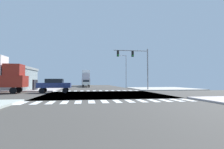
# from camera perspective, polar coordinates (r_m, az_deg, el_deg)

# --- Properties ---
(ground) EXTENTS (90.00, 90.00, 0.05)m
(ground) POSITION_cam_1_polar(r_m,az_deg,el_deg) (20.75, -2.71, -6.63)
(ground) COLOR #45413C
(sidewalk_corner_ne) EXTENTS (12.00, 12.00, 0.14)m
(sidewalk_corner_ne) POSITION_cam_1_polar(r_m,az_deg,el_deg) (35.99, 16.19, -4.50)
(sidewalk_corner_ne) COLOR #B2ADA3
(sidewalk_corner_ne) RESTS_ON ground
(sidewalk_corner_nw) EXTENTS (12.00, 12.00, 0.14)m
(sidewalk_corner_nw) POSITION_cam_1_polar(r_m,az_deg,el_deg) (34.33, -27.27, -4.46)
(sidewalk_corner_nw) COLOR #B6ABA5
(sidewalk_corner_nw) RESTS_ON ground
(crosswalk_near) EXTENTS (13.50, 2.00, 0.01)m
(crosswalk_near) POSITION_cam_1_polar(r_m,az_deg,el_deg) (13.51, -0.37, -8.92)
(crosswalk_near) COLOR white
(crosswalk_near) RESTS_ON ground
(crosswalk_far) EXTENTS (13.50, 2.00, 0.01)m
(crosswalk_far) POSITION_cam_1_polar(r_m,az_deg,el_deg) (27.98, -4.85, -5.41)
(crosswalk_far) COLOR white
(crosswalk_far) RESTS_ON ground
(traffic_signal_mast) EXTENTS (6.04, 0.55, 7.16)m
(traffic_signal_mast) POSITION_cam_1_polar(r_m,az_deg,el_deg) (29.60, 7.72, 4.97)
(traffic_signal_mast) COLOR gray
(traffic_signal_mast) RESTS_ON ground
(street_lamp) EXTENTS (1.78, 0.32, 8.03)m
(street_lamp) POSITION_cam_1_polar(r_m,az_deg,el_deg) (42.94, 4.39, 2.13)
(street_lamp) COLOR gray
(street_lamp) RESTS_ON ground
(sedan_farside_1) EXTENTS (4.30, 1.80, 1.88)m
(sedan_farside_1) POSITION_cam_1_polar(r_m,az_deg,el_deg) (24.41, -18.58, -3.16)
(sedan_farside_1) COLOR black
(sedan_farside_1) RESTS_ON ground
(suv_trailing_3) EXTENTS (1.96, 4.60, 2.34)m
(suv_trailing_3) POSITION_cam_1_polar(r_m,az_deg,el_deg) (60.84, -8.71, -2.32)
(suv_trailing_3) COLOR black
(suv_trailing_3) RESTS_ON ground
(sedan_middle_3) EXTENTS (1.80, 4.30, 1.88)m
(sedan_middle_3) POSITION_cam_1_polar(r_m,az_deg,el_deg) (43.45, -8.62, -2.76)
(sedan_middle_3) COLOR black
(sedan_middle_3) RESTS_ON ground
(box_truck_outer_1) EXTENTS (2.40, 7.20, 4.85)m
(box_truck_outer_1) POSITION_cam_1_polar(r_m,az_deg,el_deg) (52.73, -8.67, -1.08)
(box_truck_outer_1) COLOR black
(box_truck_outer_1) RESTS_ON ground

